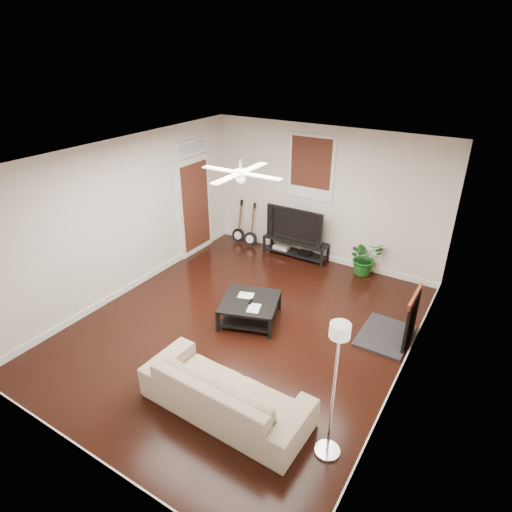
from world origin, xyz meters
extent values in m
cube|color=black|center=(0.00, 0.00, 0.00)|extent=(5.00, 6.00, 0.01)
cube|color=white|center=(0.00, 0.00, 2.80)|extent=(5.00, 6.00, 0.01)
cube|color=silver|center=(0.00, 3.00, 1.40)|extent=(5.00, 0.01, 2.80)
cube|color=silver|center=(0.00, -3.00, 1.40)|extent=(5.00, 0.01, 2.80)
cube|color=silver|center=(-2.50, 0.00, 1.40)|extent=(0.01, 6.00, 2.80)
cube|color=silver|center=(2.50, 0.00, 1.40)|extent=(0.01, 6.00, 2.80)
cube|color=brown|center=(2.49, 1.00, 1.40)|extent=(0.02, 2.20, 2.80)
cube|color=black|center=(2.20, 1.00, 0.46)|extent=(0.80, 1.10, 0.92)
cube|color=#39180F|center=(-0.30, 2.97, 1.95)|extent=(1.00, 0.06, 1.30)
cube|color=white|center=(-2.46, 1.90, 1.25)|extent=(0.08, 1.00, 2.50)
cube|color=black|center=(-0.47, 2.78, 0.20)|extent=(1.43, 0.38, 0.40)
imported|color=black|center=(-0.47, 2.80, 0.77)|extent=(1.28, 0.17, 0.74)
cube|color=black|center=(-0.03, 0.25, 0.19)|extent=(1.16, 1.16, 0.38)
imported|color=#C4AE93|center=(0.78, -1.58, 0.32)|extent=(2.22, 0.92, 0.64)
imported|color=#175219|center=(1.05, 2.82, 0.36)|extent=(0.87, 0.86, 0.73)
camera|label=1|loc=(3.23, -4.81, 4.23)|focal=30.22mm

